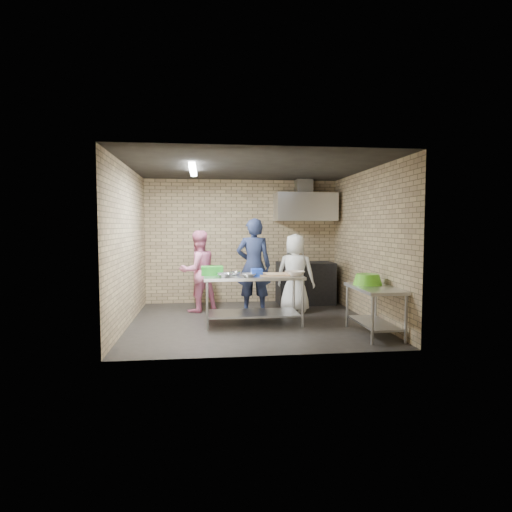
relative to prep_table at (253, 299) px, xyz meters
The scene contains 26 objects.
floor 0.44m from the prep_table, 94.74° to the left, with size 4.20×4.20×0.00m, color black.
ceiling 2.28m from the prep_table, 94.74° to the left, with size 4.20×4.20×0.00m, color black.
back_wall 2.33m from the prep_table, 90.29° to the left, with size 4.20×0.06×2.70m, color tan.
front_wall 2.09m from the prep_table, 90.34° to the right, with size 4.20×0.06×2.70m, color tan.
left_wall 2.31m from the prep_table, behind, with size 0.06×4.00×2.70m, color tan.
right_wall 2.29m from the prep_table, ahead, with size 0.06×4.00×2.70m, color tan.
prep_table is the anchor object (origin of this frame).
side_counter 2.03m from the prep_table, 28.41° to the right, with size 0.60×1.20×0.75m, color silver.
stove 2.23m from the prep_table, 53.08° to the left, with size 1.20×0.70×0.90m, color black.
range_hood 2.82m from the prep_table, 53.84° to the left, with size 1.30×0.60×0.60m, color silver.
hood_duct 3.20m from the prep_table, 55.96° to the left, with size 0.35×0.30×0.30m, color #A5A8AD.
wall_shelf 3.00m from the prep_table, 50.98° to the left, with size 0.80×0.20×0.04m, color #3F2B19.
fluorescent_fixture 2.44m from the prep_table, behind, with size 0.10×1.25×0.08m, color white.
green_crate 0.87m from the prep_table, behind, with size 0.37×0.28×0.15m, color #1B9620.
blue_tub 0.49m from the prep_table, 63.43° to the right, with size 0.19×0.19×0.12m, color blue.
cutting_board 0.56m from the prep_table, ahead, with size 0.51×0.39×0.03m, color tan.
mixing_bowl_a 0.70m from the prep_table, 158.20° to the right, with size 0.26×0.26×0.06m, color #BBBDC2.
mixing_bowl_b 0.54m from the prep_table, behind, with size 0.20×0.20×0.06m, color silver.
mixing_bowl_c 0.51m from the prep_table, 114.44° to the right, with size 0.24×0.24×0.06m, color silver.
ceramic_bowl 0.85m from the prep_table, 12.09° to the right, with size 0.32×0.32×0.08m, color beige.
green_basin 1.95m from the prep_table, 22.08° to the right, with size 0.46×0.46×0.17m, color #59C626, non-canonical shape.
bottle_red 2.93m from the prep_table, 55.52° to the left, with size 0.07×0.07×0.18m, color #B22619.
bottle_green 3.14m from the prep_table, 48.50° to the left, with size 0.06×0.06×0.15m, color green.
man_navy 1.06m from the prep_table, 83.02° to the left, with size 0.67×0.44×1.84m, color #151A35.
woman_pink 1.57m from the prep_table, 129.09° to the left, with size 0.78×0.61×1.60m, color pink.
woman_white 1.34m from the prep_table, 44.03° to the left, with size 0.75×0.49×1.54m, color white.
Camera 1 is at (-0.79, -7.41, 1.69)m, focal length 30.02 mm.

